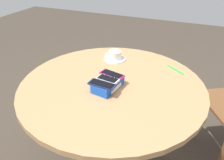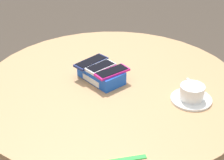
{
  "view_description": "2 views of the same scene",
  "coord_description": "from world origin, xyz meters",
  "views": [
    {
      "loc": [
        -0.97,
        -0.4,
        1.37
      ],
      "look_at": [
        0.0,
        0.0,
        0.74
      ],
      "focal_mm": 35.0,
      "sensor_mm": 36.0,
      "label": 1
    },
    {
      "loc": [
        0.8,
        -0.95,
        1.48
      ],
      "look_at": [
        0.0,
        0.0,
        0.74
      ],
      "focal_mm": 60.0,
      "sensor_mm": 36.0,
      "label": 2
    }
  ],
  "objects": [
    {
      "name": "saucer",
      "position": [
        0.29,
        0.1,
        0.73
      ],
      "size": [
        0.15,
        0.15,
        0.01
      ],
      "primitive_type": "cylinder",
      "color": "white",
      "rests_on": "round_table"
    },
    {
      "name": "phone_navy",
      "position": [
        -0.12,
        0.01,
        0.78
      ],
      "size": [
        0.07,
        0.15,
        0.01
      ],
      "color": "navy",
      "rests_on": "phone_box"
    },
    {
      "name": "phone_box",
      "position": [
        -0.06,
        -0.0,
        0.75
      ],
      "size": [
        0.2,
        0.13,
        0.05
      ],
      "color": "blue",
      "rests_on": "round_table"
    },
    {
      "name": "phone_magenta",
      "position": [
        0.0,
        -0.0,
        0.78
      ],
      "size": [
        0.09,
        0.15,
        0.01
      ],
      "color": "#D11975",
      "rests_on": "phone_box"
    },
    {
      "name": "lanyard_strap",
      "position": [
        0.3,
        -0.31,
        0.72
      ],
      "size": [
        0.1,
        0.12,
        0.0
      ],
      "primitive_type": "cube",
      "rotation": [
        0.0,
        0.0,
        0.92
      ],
      "color": "green",
      "rests_on": "round_table"
    },
    {
      "name": "round_table",
      "position": [
        0.0,
        0.0,
        0.63
      ],
      "size": [
        1.04,
        1.04,
        0.72
      ],
      "color": "#2D2D2D",
      "rests_on": "ground_plane"
    },
    {
      "name": "coffee_cup",
      "position": [
        0.29,
        0.1,
        0.76
      ],
      "size": [
        0.1,
        0.1,
        0.06
      ],
      "color": "white",
      "rests_on": "saucer"
    },
    {
      "name": "phone_white",
      "position": [
        -0.06,
        0.0,
        0.78
      ],
      "size": [
        0.07,
        0.12,
        0.01
      ],
      "color": "silver",
      "rests_on": "phone_box"
    }
  ]
}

